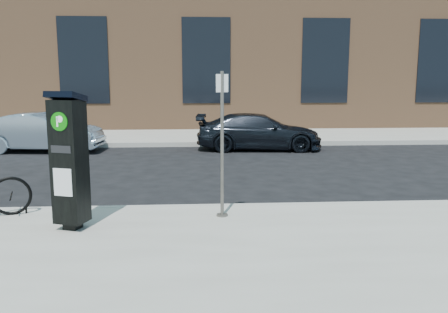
{
  "coord_description": "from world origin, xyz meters",
  "views": [
    {
      "loc": [
        -0.51,
        -7.98,
        2.35
      ],
      "look_at": [
        0.02,
        0.5,
        0.92
      ],
      "focal_mm": 38.0,
      "sensor_mm": 36.0,
      "label": 1
    }
  ],
  "objects": [
    {
      "name": "car_dark",
      "position": [
        1.57,
        7.24,
        0.59
      ],
      "size": [
        4.14,
        1.91,
        1.17
      ],
      "primitive_type": "imported",
      "rotation": [
        0.0,
        0.0,
        1.5
      ],
      "color": "black",
      "rests_on": "ground"
    },
    {
      "name": "building",
      "position": [
        -0.0,
        17.0,
        4.15
      ],
      "size": [
        28.0,
        10.05,
        8.25
      ],
      "color": "brown",
      "rests_on": "ground"
    },
    {
      "name": "car_silver",
      "position": [
        -5.32,
        7.21,
        0.61
      ],
      "size": [
        3.82,
        1.61,
        1.23
      ],
      "primitive_type": "imported",
      "rotation": [
        0.0,
        0.0,
        1.49
      ],
      "color": "#8598AA",
      "rests_on": "ground"
    },
    {
      "name": "bike_rack",
      "position": [
        -3.46,
        -0.4,
        0.46
      ],
      "size": [
        0.62,
        0.24,
        0.63
      ],
      "rotation": [
        0.0,
        0.0,
        0.3
      ],
      "color": "black",
      "rests_on": "sidewalk_near"
    },
    {
      "name": "ground",
      "position": [
        0.0,
        0.0,
        0.0
      ],
      "size": [
        120.0,
        120.0,
        0.0
      ],
      "primitive_type": "plane",
      "color": "black",
      "rests_on": "ground"
    },
    {
      "name": "curb_near",
      "position": [
        0.0,
        -0.02,
        0.07
      ],
      "size": [
        60.0,
        0.12,
        0.16
      ],
      "primitive_type": "cube",
      "color": "#9E9B93",
      "rests_on": "ground"
    },
    {
      "name": "curb_far",
      "position": [
        0.0,
        8.02,
        0.07
      ],
      "size": [
        60.0,
        0.12,
        0.16
      ],
      "primitive_type": "cube",
      "color": "#9E9B93",
      "rests_on": "ground"
    },
    {
      "name": "sidewalk_far",
      "position": [
        0.0,
        14.0,
        0.07
      ],
      "size": [
        60.0,
        12.0,
        0.15
      ],
      "primitive_type": "cube",
      "color": "gray",
      "rests_on": "ground"
    },
    {
      "name": "sign_pole",
      "position": [
        -0.08,
        -0.67,
        1.29
      ],
      "size": [
        0.19,
        0.18,
        2.29
      ],
      "rotation": [
        0.0,
        0.0,
        0.4
      ],
      "color": "#5B5750",
      "rests_on": "sidewalk_near"
    },
    {
      "name": "parking_kiosk",
      "position": [
        -2.31,
        -1.17,
        1.18
      ],
      "size": [
        0.57,
        0.54,
        2.01
      ],
      "rotation": [
        0.0,
        0.0,
        -0.34
      ],
      "color": "black",
      "rests_on": "sidewalk_near"
    }
  ]
}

